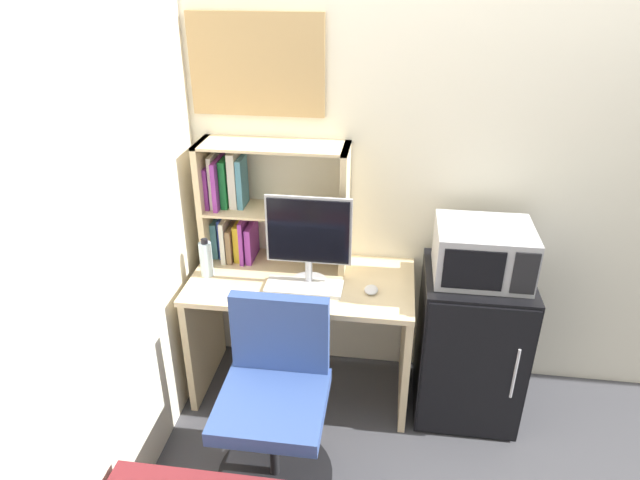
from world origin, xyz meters
TOP-DOWN VIEW (x-y plane):
  - wall_back at (0.40, 0.02)m, footprint 6.40×0.04m
  - desk at (-0.97, -0.30)m, footprint 1.16×0.60m
  - hutch_bookshelf at (-1.26, -0.11)m, footprint 0.77×0.25m
  - monitor at (-0.93, -0.34)m, footprint 0.43×0.19m
  - keyboard at (-0.94, -0.39)m, footprint 0.39×0.16m
  - computer_mouse at (-0.61, -0.38)m, footprint 0.07×0.09m
  - water_bottle at (-1.47, -0.33)m, footprint 0.07×0.07m
  - mini_fridge at (-0.08, -0.31)m, footprint 0.52×0.53m
  - microwave at (-0.08, -0.30)m, footprint 0.45×0.38m
  - desk_chair at (-1.00, -0.88)m, footprint 0.54×0.54m
  - wall_corkboard at (-1.23, -0.01)m, footprint 0.67×0.02m

SIDE VIEW (x-z plane):
  - desk_chair at x=-1.00m, z-range -0.06..0.83m
  - mini_fridge at x=-0.08m, z-range 0.00..0.82m
  - desk at x=-0.97m, z-range 0.14..0.86m
  - keyboard at x=-0.94m, z-range 0.73..0.75m
  - computer_mouse at x=-0.61m, z-range 0.73..0.76m
  - water_bottle at x=-1.47m, z-range 0.72..0.93m
  - microwave at x=-0.08m, z-range 0.82..1.08m
  - monitor at x=-0.93m, z-range 0.76..1.23m
  - hutch_bookshelf at x=-1.26m, z-range 0.72..1.38m
  - wall_back at x=0.40m, z-range 0.00..2.60m
  - wall_corkboard at x=-1.23m, z-range 1.50..1.99m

